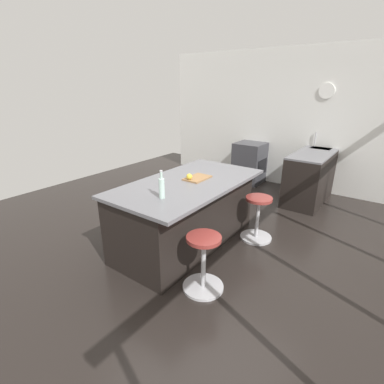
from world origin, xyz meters
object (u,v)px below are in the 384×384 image
at_px(water_bottle, 162,187).
at_px(stool_by_window, 257,219).
at_px(kitchen_island, 186,212).
at_px(apple_yellow, 189,177).
at_px(stool_middle, 203,265).
at_px(cutting_board, 197,178).
at_px(oven_range, 249,163).

bearing_deg(water_bottle, stool_by_window, 155.99).
xyz_separation_m(kitchen_island, apple_yellow, (-0.02, 0.04, 0.50)).
distance_m(kitchen_island, stool_by_window, 1.01).
height_order(kitchen_island, apple_yellow, apple_yellow).
bearing_deg(water_bottle, stool_middle, 86.71).
bearing_deg(stool_middle, cutting_board, -140.92).
bearing_deg(water_bottle, kitchen_island, -165.95).
xyz_separation_m(oven_range, kitchen_island, (2.94, 0.49, 0.01)).
bearing_deg(stool_by_window, stool_middle, 0.00).
bearing_deg(kitchen_island, stool_by_window, 132.11).
distance_m(stool_middle, water_bottle, 0.93).
bearing_deg(cutting_board, stool_by_window, 127.52).
distance_m(apple_yellow, water_bottle, 0.67).
distance_m(cutting_board, apple_yellow, 0.15).
relative_size(stool_middle, cutting_board, 1.74).
xyz_separation_m(oven_range, water_bottle, (3.57, 0.65, 0.58)).
height_order(kitchen_island, stool_middle, kitchen_island).
height_order(oven_range, kitchen_island, kitchen_island).
height_order(oven_range, cutting_board, cutting_board).
relative_size(oven_range, stool_middle, 1.41).
distance_m(stool_by_window, water_bottle, 1.59).
bearing_deg(cutting_board, apple_yellow, -13.08).
xyz_separation_m(cutting_board, apple_yellow, (0.13, -0.03, 0.05)).
bearing_deg(oven_range, cutting_board, 11.41).
bearing_deg(apple_yellow, water_bottle, 10.34).
height_order(kitchen_island, water_bottle, water_bottle).
bearing_deg(oven_range, stool_by_window, 28.37).
bearing_deg(cutting_board, kitchen_island, -24.55).
xyz_separation_m(stool_middle, apple_yellow, (-0.69, -0.70, 0.66)).
distance_m(kitchen_island, cutting_board, 0.48).
relative_size(kitchen_island, stool_middle, 3.37).
relative_size(kitchen_island, water_bottle, 6.75).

